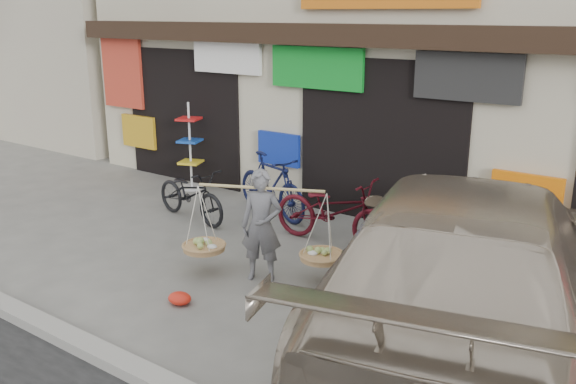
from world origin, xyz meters
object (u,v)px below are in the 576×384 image
Objects in this scene: bike_1 at (272,185)px; bike_2 at (334,211)px; street_vendor at (262,230)px; display_rack at (190,154)px; bike_0 at (191,194)px; suv at (466,261)px.

bike_2 is at bearing -91.73° from bike_1.
display_rack reaches higher than street_vendor.
street_vendor reaches higher than bike_2.
street_vendor is 4.61m from display_rack.
bike_1 is at bearing 100.38° from street_vendor.
bike_0 is 1.95m from display_rack.
suv is (2.69, 0.03, 0.22)m from street_vendor.
bike_0 is at bearing -26.82° from suv.
suv reaches higher than bike_2.
bike_2 is at bearing -13.70° from display_rack.
street_vendor is at bearing 173.75° from bike_2.
display_rack is (-3.82, 2.59, 0.02)m from street_vendor.
bike_0 is (-2.46, 1.20, -0.23)m from street_vendor.
bike_2 is at bearing 62.51° from street_vendor.
street_vendor is at bearing -106.59° from bike_0.
bike_1 is at bearing -36.80° from bike_0.
suv is (5.15, -1.17, 0.45)m from bike_0.
suv is 3.83× the size of display_rack.
bike_1 is 0.91× the size of bike_2.
suv is 6.99m from display_rack.
bike_0 is at bearing 150.25° from bike_1.
suv is (2.59, -1.61, 0.37)m from bike_2.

